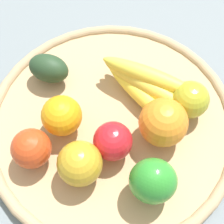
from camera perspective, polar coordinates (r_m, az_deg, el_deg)
ground_plane at (r=0.61m, az=-0.00°, el=-2.24°), size 2.40×2.40×0.00m
basket at (r=0.60m, az=-0.00°, el=-1.62°), size 0.47×0.47×0.03m
apple_0 at (r=0.54m, az=-14.18°, el=-6.32°), size 0.09×0.09×0.07m
apple_2 at (r=0.51m, az=-5.76°, el=-9.12°), size 0.10×0.10×0.07m
orange_0 at (r=0.55m, az=-8.96°, el=-0.66°), size 0.10×0.10×0.07m
orange_1 at (r=0.54m, az=9.08°, el=-1.97°), size 0.09×0.09×0.08m
bell_pepper at (r=0.50m, az=7.30°, el=-12.11°), size 0.08×0.09×0.08m
banana_bunch at (r=0.59m, az=5.87°, el=4.87°), size 0.12×0.19×0.06m
apple_1 at (r=0.53m, az=0.14°, el=-5.22°), size 0.09×0.09×0.07m
apple_3 at (r=0.58m, az=13.76°, el=2.17°), size 0.09×0.09×0.07m
avocado at (r=0.62m, az=-11.22°, el=7.64°), size 0.06×0.08×0.05m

